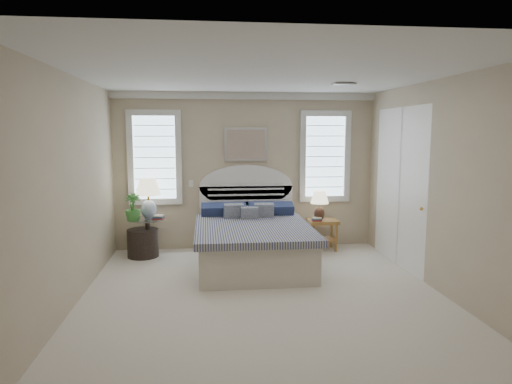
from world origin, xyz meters
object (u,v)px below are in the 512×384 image
object	(u,v)px
side_table_left	(148,233)
lamp_right	(320,202)
bed	(252,239)
nightstand_right	(323,228)
floor_pot	(143,243)
lamp_left	(148,194)

from	to	relation	value
side_table_left	lamp_right	distance (m)	2.92
side_table_left	bed	bearing A→B (deg)	-19.74
bed	side_table_left	world-z (taller)	bed
nightstand_right	lamp_right	bearing A→B (deg)	-170.12
bed	lamp_right	bearing A→B (deg)	28.89
bed	nightstand_right	distance (m)	1.47
bed	floor_pot	xyz separation A→B (m)	(-1.73, 0.59, -0.16)
side_table_left	nightstand_right	bearing A→B (deg)	1.94
nightstand_right	side_table_left	bearing A→B (deg)	-178.06
nightstand_right	lamp_right	size ratio (longest dim) A/B	1.05
side_table_left	nightstand_right	xyz separation A→B (m)	(2.95, 0.10, -0.00)
side_table_left	floor_pot	bearing A→B (deg)	-179.02
nightstand_right	lamp_left	distance (m)	3.00
side_table_left	nightstand_right	distance (m)	2.95
side_table_left	lamp_right	world-z (taller)	lamp_right
bed	lamp_left	bearing A→B (deg)	158.84
lamp_right	floor_pot	bearing A→B (deg)	-178.27
floor_pot	lamp_right	size ratio (longest dim) A/B	0.99
nightstand_right	bed	bearing A→B (deg)	-151.97
nightstand_right	lamp_left	bearing A→B (deg)	-178.77
bed	floor_pot	world-z (taller)	bed
nightstand_right	lamp_right	distance (m)	0.46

